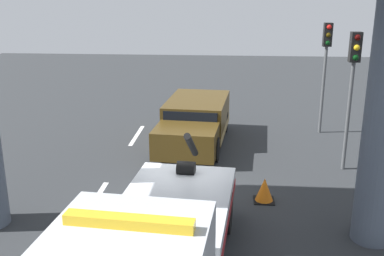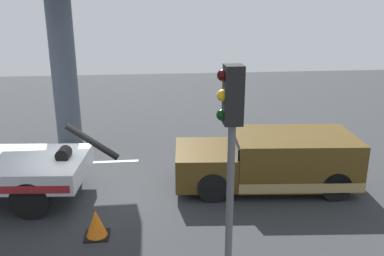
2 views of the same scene
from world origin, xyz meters
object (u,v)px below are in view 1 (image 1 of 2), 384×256
traffic_cone_orange (264,190)px  traffic_light_far (353,72)px  towed_van_green (195,123)px  traffic_light_near (326,54)px  tow_truck_white (154,243)px

traffic_cone_orange → traffic_light_far: bearing=133.0°
traffic_light_far → traffic_cone_orange: traffic_light_far is taller
towed_van_green → traffic_light_near: size_ratio=1.22×
tow_truck_white → traffic_cone_orange: 5.01m
traffic_cone_orange → traffic_light_near: bearing=157.3°
tow_truck_white → towed_van_green: size_ratio=1.37×
tow_truck_white → towed_van_green: tow_truck_white is taller
towed_van_green → tow_truck_white: bearing=-0.4°
tow_truck_white → traffic_light_near: (-10.90, 5.08, 2.01)m
tow_truck_white → traffic_cone_orange: (-4.34, 2.34, -0.88)m
tow_truck_white → traffic_light_near: 12.19m
traffic_light_near → traffic_cone_orange: bearing=-22.7°
towed_van_green → traffic_light_near: 5.80m
traffic_light_far → traffic_cone_orange: size_ratio=6.53×
towed_van_green → traffic_light_far: size_ratio=1.22×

